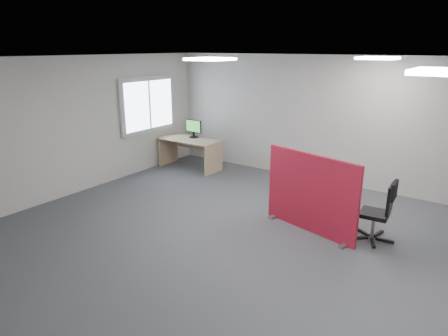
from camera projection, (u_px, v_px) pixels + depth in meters
The scene contains 11 objects.
floor at pixel (274, 253), 5.76m from camera, with size 9.00×9.00×0.00m, color #515358.
ceiling at pixel (282, 60), 4.97m from camera, with size 9.00×7.00×0.02m, color white.
wall_back at pixel (358, 124), 8.10m from camera, with size 9.00×0.02×2.70m, color silver.
wall_front at pixel (30, 287), 2.62m from camera, with size 9.00×0.02×2.70m, color silver.
wall_left at pixel (74, 127), 7.83m from camera, with size 0.02×7.00×2.70m, color silver.
window at pixel (149, 105), 9.30m from camera, with size 0.06×1.70×1.30m.
ceiling_lights at pixel (328, 61), 5.32m from camera, with size 4.10×4.10×0.04m.
red_divider at pixel (311, 194), 6.29m from camera, with size 1.66×0.46×1.28m.
second_desk at pixel (191, 146), 9.65m from camera, with size 1.48×0.74×0.73m.
monitor_second at pixel (194, 128), 9.65m from camera, with size 0.48×0.22×0.43m.
office_chair at pixel (382, 208), 5.96m from camera, with size 0.62×0.64×0.96m.
Camera 1 is at (2.35, -4.63, 2.86)m, focal length 32.00 mm.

